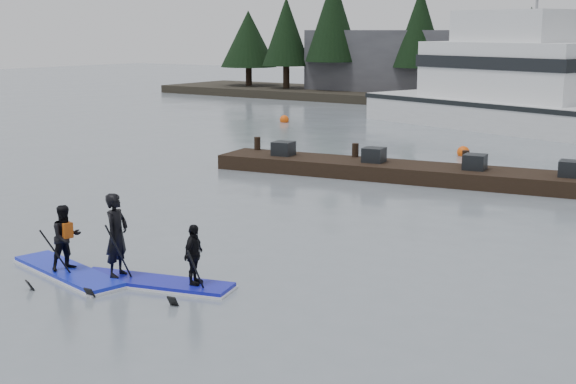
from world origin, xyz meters
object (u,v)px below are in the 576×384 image
Objects in this scene: fishing_boat_large at (537,114)px; paddleboard_duo at (147,254)px; floating_dock at (430,174)px; paddleboard_solo at (67,251)px.

fishing_boat_large is 6.26× the size of paddleboard_duo.
paddleboard_duo is (0.21, -13.54, 0.38)m from floating_dock.
paddleboard_solo reaches higher than floating_dock.
floating_dock is (1.55, -15.80, -0.61)m from fishing_boat_large.
paddleboard_solo is 1.01× the size of paddleboard_duo.
fishing_boat_large is at bearing 101.61° from paddleboard_solo.
floating_dock is 4.59× the size of paddleboard_duo.
paddleboard_duo is at bearing -69.57° from fishing_boat_large.
floating_dock is at bearing -67.40° from fishing_boat_large.
fishing_boat_large is at bearing 86.39° from floating_dock.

